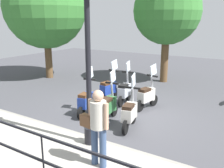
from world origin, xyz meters
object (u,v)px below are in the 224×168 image
scooter_near_2 (87,101)px  tree_large (45,7)px  scooter_near_1 (108,106)px  scooter_far_0 (147,95)px  tree_distant (167,11)px  scooter_far_1 (125,91)px  scooter_far_2 (109,88)px  lamp_post_near (88,68)px  pedestrian_with_bag (97,123)px  scooter_near_0 (130,112)px

scooter_near_2 → tree_large: bearing=45.9°
scooter_near_1 → scooter_far_0: size_ratio=1.00×
tree_distant → scooter_far_1: bearing=179.8°
scooter_far_2 → tree_distant: bearing=-2.6°
scooter_far_0 → tree_large: bearing=86.8°
lamp_post_near → scooter_far_0: lamp_post_near is taller
scooter_far_2 → scooter_far_1: bearing=-81.7°
tree_large → lamp_post_near: bearing=-127.7°
scooter_near_2 → tree_distant: bearing=-16.4°
tree_large → scooter_far_1: size_ratio=3.70×
lamp_post_near → scooter_far_0: size_ratio=2.70×
lamp_post_near → pedestrian_with_bag: 1.32m
scooter_near_0 → tree_large: bearing=51.0°
lamp_post_near → scooter_far_0: bearing=0.0°
tree_distant → scooter_near_0: (-5.79, -1.16, -2.91)m
pedestrian_with_bag → scooter_far_1: bearing=28.7°
lamp_post_near → scooter_far_0: 3.60m
tree_large → scooter_near_2: 6.71m
scooter_near_2 → scooter_far_2: 1.63m
tree_distant → scooter_near_2: tree_distant is taller
scooter_near_0 → scooter_far_0: size_ratio=1.00×
scooter_far_2 → lamp_post_near: bearing=-146.9°
scooter_near_0 → scooter_near_1: bearing=67.5°
scooter_near_0 → scooter_near_2: 1.69m
scooter_near_0 → scooter_far_2: same height
tree_large → scooter_near_1: size_ratio=3.70×
tree_distant → scooter_near_0: bearing=-168.6°
scooter_near_1 → scooter_far_1: (1.67, 0.36, 0.00)m
scooter_near_0 → pedestrian_with_bag: bearing=179.6°
pedestrian_with_bag → scooter_far_1: 4.37m
tree_large → scooter_far_2: 5.95m
tree_distant → scooter_far_2: tree_distant is taller
tree_distant → scooter_near_2: (-5.59, 0.52, -2.91)m
pedestrian_with_bag → tree_large: bearing=58.4°
lamp_post_near → scooter_far_2: bearing=25.7°
scooter_far_1 → tree_distant: bearing=-8.5°
tree_large → scooter_near_1: bearing=-119.2°
tree_large → scooter_far_0: tree_large is taller
pedestrian_with_bag → tree_distant: size_ratio=0.32×
scooter_near_0 → lamp_post_near: bearing=158.7°
pedestrian_with_bag → scooter_near_1: pedestrian_with_bag is taller
scooter_near_0 → scooter_far_2: (1.82, 1.86, 0.00)m
scooter_far_1 → scooter_far_2: bearing=82.7°
lamp_post_near → scooter_near_2: size_ratio=2.70×
scooter_near_2 → scooter_far_2: (1.62, 0.18, 0.00)m
pedestrian_with_bag → scooter_far_2: bearing=36.7°
tree_distant → scooter_far_1: size_ratio=3.24×
lamp_post_near → scooter_near_2: 2.69m
pedestrian_with_bag → scooter_far_2: size_ratio=1.03×
scooter_near_1 → pedestrian_with_bag: bearing=-158.7°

